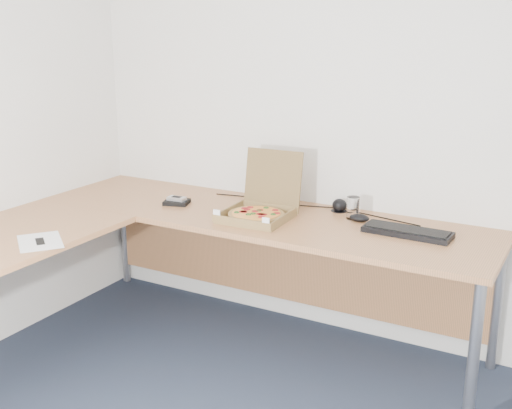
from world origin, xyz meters
The scene contains 11 objects.
room_shell centered at (0.00, 0.00, 1.25)m, with size 3.50×3.50×2.50m, color white, non-canonical shape.
desk centered at (-0.82, 0.97, 0.70)m, with size 2.50×2.20×0.73m.
pizza_box centered at (-0.47, 1.33, 0.77)m, with size 0.32×0.38×0.33m.
drinking_glass centered at (-0.03, 1.56, 0.79)m, with size 0.07×0.07×0.12m, color white.
keyboard centered at (0.29, 1.45, 0.74)m, with size 0.42×0.15×0.03m, color black.
mouse centered at (0.01, 1.54, 0.75)m, with size 0.10×0.07×0.04m, color black.
wallet centered at (-1.00, 1.35, 0.74)m, with size 0.13×0.11×0.02m, color black.
phone centered at (-1.00, 1.35, 0.76)m, with size 0.10×0.05×0.02m, color #B2B5BA.
paper_sheet centered at (-1.18, 0.52, 0.73)m, with size 0.27×0.19×0.00m, color white.
dome_speaker centered at (-0.15, 1.66, 0.77)m, with size 0.09×0.09×0.07m, color black.
cable_bundle centered at (-0.33, 1.66, 0.73)m, with size 0.59×0.04×0.01m, color black, non-canonical shape.
Camera 1 is at (1.07, -1.46, 1.71)m, focal length 44.85 mm.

